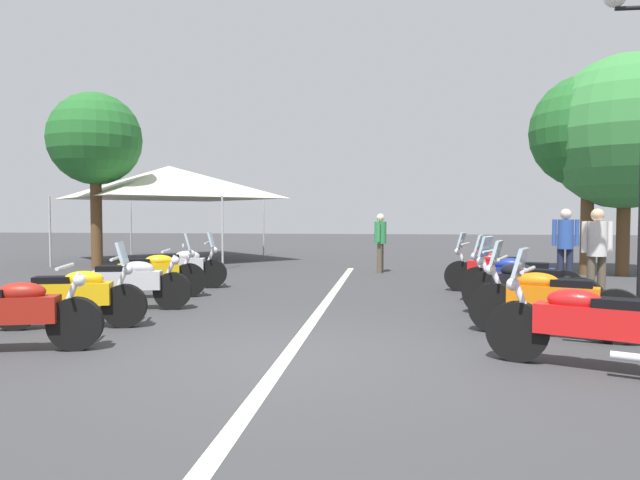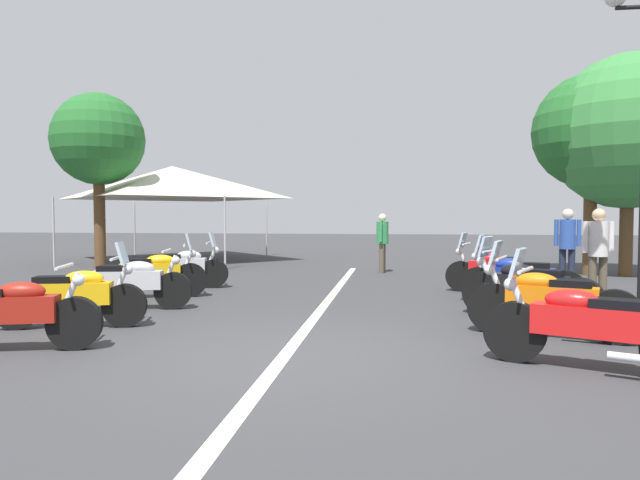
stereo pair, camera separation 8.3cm
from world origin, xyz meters
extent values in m
plane|color=#38383A|center=(0.00, 0.00, 0.00)|extent=(80.00, 80.00, 0.00)
cube|color=beige|center=(3.39, 0.00, 0.00)|extent=(13.96, 0.16, 0.01)
cylinder|color=black|center=(0.04, 2.46, 0.31)|extent=(0.30, 0.63, 0.61)
cube|color=maroon|center=(-0.16, 3.18, 0.49)|extent=(0.58, 1.17, 0.30)
ellipsoid|color=maroon|center=(-0.11, 3.00, 0.69)|extent=(0.39, 0.57, 0.22)
cylinder|color=silver|center=(0.03, 2.52, 0.61)|extent=(0.15, 0.30, 0.58)
cylinder|color=silver|center=(0.02, 2.55, 0.97)|extent=(0.61, 0.21, 0.04)
sphere|color=silver|center=(0.06, 2.41, 0.81)|extent=(0.14, 0.14, 0.14)
cylinder|color=black|center=(1.37, 2.51, 0.30)|extent=(0.29, 0.62, 0.60)
cylinder|color=black|center=(1.01, 3.89, 0.30)|extent=(0.29, 0.62, 0.60)
cube|color=#EAB214|center=(1.19, 3.20, 0.48)|extent=(0.55, 1.11, 0.30)
ellipsoid|color=#EAB214|center=(1.23, 3.03, 0.68)|extent=(0.38, 0.57, 0.22)
cube|color=black|center=(1.13, 3.41, 0.66)|extent=(0.37, 0.53, 0.12)
cylinder|color=silver|center=(1.35, 2.57, 0.60)|extent=(0.14, 0.30, 0.58)
cylinder|color=silver|center=(1.34, 2.61, 0.96)|extent=(0.61, 0.20, 0.04)
sphere|color=silver|center=(1.38, 2.47, 0.80)|extent=(0.14, 0.14, 0.14)
cylinder|color=silver|center=(1.25, 3.66, 0.21)|extent=(0.22, 0.55, 0.08)
cube|color=silver|center=(1.36, 2.53, 1.03)|extent=(0.38, 0.21, 0.32)
cylinder|color=black|center=(2.89, 2.43, 0.31)|extent=(0.26, 0.63, 0.61)
cylinder|color=black|center=(2.59, 3.88, 0.31)|extent=(0.26, 0.63, 0.61)
cube|color=silver|center=(2.74, 3.15, 0.49)|extent=(0.50, 1.16, 0.30)
ellipsoid|color=silver|center=(2.77, 2.98, 0.69)|extent=(0.36, 0.56, 0.22)
cube|color=black|center=(2.69, 3.37, 0.67)|extent=(0.35, 0.52, 0.12)
cylinder|color=silver|center=(2.87, 2.49, 0.61)|extent=(0.13, 0.30, 0.58)
cylinder|color=silver|center=(2.87, 2.53, 0.97)|extent=(0.62, 0.16, 0.04)
sphere|color=silver|center=(2.90, 2.38, 0.81)|extent=(0.14, 0.14, 0.14)
cylinder|color=silver|center=(2.83, 3.63, 0.21)|extent=(0.19, 0.55, 0.08)
cylinder|color=black|center=(4.27, 2.66, 0.32)|extent=(0.35, 0.65, 0.64)
cylinder|color=black|center=(3.77, 4.01, 0.32)|extent=(0.35, 0.65, 0.64)
cube|color=#EAB214|center=(4.02, 3.33, 0.50)|extent=(0.64, 1.12, 0.30)
ellipsoid|color=#EAB214|center=(4.08, 3.16, 0.70)|extent=(0.42, 0.58, 0.22)
cube|color=black|center=(3.94, 3.54, 0.68)|extent=(0.41, 0.54, 0.12)
cylinder|color=silver|center=(4.25, 2.71, 0.62)|extent=(0.17, 0.30, 0.58)
cylinder|color=silver|center=(4.24, 2.75, 0.98)|extent=(0.60, 0.25, 0.04)
sphere|color=silver|center=(4.29, 2.61, 0.82)|extent=(0.14, 0.14, 0.14)
cylinder|color=silver|center=(4.04, 3.80, 0.22)|extent=(0.27, 0.54, 0.08)
cube|color=silver|center=(4.26, 2.68, 1.05)|extent=(0.38, 0.24, 0.32)
cylinder|color=black|center=(5.61, 2.63, 0.31)|extent=(0.25, 0.63, 0.61)
cylinder|color=black|center=(5.36, 4.01, 0.31)|extent=(0.25, 0.63, 0.61)
cube|color=silver|center=(5.48, 3.32, 0.49)|extent=(0.47, 1.10, 0.30)
ellipsoid|color=silver|center=(5.51, 3.14, 0.69)|extent=(0.35, 0.56, 0.22)
cube|color=black|center=(5.44, 3.54, 0.67)|extent=(0.34, 0.52, 0.12)
cylinder|color=silver|center=(5.60, 2.69, 0.61)|extent=(0.12, 0.30, 0.58)
cylinder|color=silver|center=(5.59, 2.73, 0.97)|extent=(0.62, 0.15, 0.04)
sphere|color=silver|center=(5.62, 2.58, 0.81)|extent=(0.14, 0.14, 0.14)
cylinder|color=silver|center=(5.58, 3.76, 0.21)|extent=(0.18, 0.56, 0.08)
cube|color=silver|center=(5.60, 2.65, 1.04)|extent=(0.38, 0.18, 0.32)
cylinder|color=black|center=(0.17, -2.47, 0.32)|extent=(0.39, 0.64, 0.64)
cube|color=red|center=(-0.13, -3.13, 0.50)|extent=(0.71, 1.13, 0.30)
ellipsoid|color=red|center=(-0.06, -2.97, 0.70)|extent=(0.45, 0.58, 0.22)
cube|color=black|center=(-0.22, -3.33, 0.68)|extent=(0.43, 0.54, 0.12)
cylinder|color=silver|center=(0.14, -2.52, 0.62)|extent=(0.18, 0.29, 0.58)
cylinder|color=silver|center=(0.13, -2.56, 0.98)|extent=(0.58, 0.29, 0.04)
sphere|color=silver|center=(0.19, -2.42, 0.82)|extent=(0.14, 0.14, 0.14)
cube|color=silver|center=(0.16, -2.48, 1.05)|extent=(0.38, 0.26, 0.32)
cylinder|color=black|center=(1.66, -2.49, 0.33)|extent=(0.36, 0.67, 0.66)
cylinder|color=black|center=(1.16, -3.83, 0.33)|extent=(0.36, 0.67, 0.66)
cube|color=orange|center=(1.41, -3.16, 0.51)|extent=(0.64, 1.11, 0.30)
ellipsoid|color=orange|center=(1.47, -2.99, 0.71)|extent=(0.42, 0.58, 0.22)
cube|color=black|center=(1.33, -3.37, 0.69)|extent=(0.41, 0.54, 0.12)
cylinder|color=silver|center=(1.64, -2.55, 0.63)|extent=(0.17, 0.30, 0.58)
cylinder|color=silver|center=(1.62, -2.59, 0.99)|extent=(0.60, 0.25, 0.04)
sphere|color=silver|center=(1.68, -2.45, 0.83)|extent=(0.14, 0.14, 0.14)
cylinder|color=silver|center=(1.09, -3.50, 0.23)|extent=(0.27, 0.54, 0.08)
cube|color=silver|center=(1.65, -2.51, 1.06)|extent=(0.38, 0.24, 0.32)
cylinder|color=black|center=(3.04, -2.58, 0.34)|extent=(0.45, 0.65, 0.67)
cylinder|color=black|center=(2.35, -3.80, 0.34)|extent=(0.45, 0.65, 0.67)
cube|color=black|center=(2.69, -3.19, 0.52)|extent=(0.77, 1.07, 0.30)
ellipsoid|color=black|center=(2.78, -3.03, 0.72)|extent=(0.48, 0.58, 0.22)
cube|color=black|center=(2.58, -3.38, 0.70)|extent=(0.46, 0.55, 0.12)
cylinder|color=silver|center=(3.01, -2.63, 0.64)|extent=(0.20, 0.29, 0.58)
cylinder|color=silver|center=(2.99, -2.67, 1.00)|extent=(0.56, 0.34, 0.04)
sphere|color=silver|center=(3.07, -2.54, 0.84)|extent=(0.14, 0.14, 0.14)
cylinder|color=silver|center=(2.33, -3.47, 0.23)|extent=(0.34, 0.52, 0.08)
cube|color=silver|center=(3.03, -2.60, 1.07)|extent=(0.37, 0.28, 0.32)
cylinder|color=black|center=(4.43, -2.69, 0.31)|extent=(0.32, 0.63, 0.62)
cylinder|color=black|center=(3.97, -4.08, 0.31)|extent=(0.32, 0.63, 0.62)
cube|color=navy|center=(4.20, -3.38, 0.49)|extent=(0.61, 1.15, 0.30)
ellipsoid|color=navy|center=(4.25, -3.21, 0.69)|extent=(0.41, 0.57, 0.22)
cube|color=black|center=(4.13, -3.59, 0.67)|extent=(0.40, 0.54, 0.12)
cylinder|color=silver|center=(4.41, -2.74, 0.61)|extent=(0.16, 0.30, 0.58)
cylinder|color=silver|center=(4.39, -2.78, 0.97)|extent=(0.60, 0.23, 0.04)
sphere|color=silver|center=(4.44, -2.64, 0.81)|extent=(0.14, 0.14, 0.14)
cylinder|color=silver|center=(3.89, -3.75, 0.22)|extent=(0.25, 0.55, 0.08)
cube|color=silver|center=(4.42, -2.71, 1.04)|extent=(0.38, 0.23, 0.32)
cylinder|color=black|center=(5.74, -2.54, 0.31)|extent=(0.34, 0.63, 0.62)
cylinder|color=black|center=(5.25, -3.88, 0.31)|extent=(0.34, 0.63, 0.62)
cube|color=red|center=(5.49, -3.21, 0.49)|extent=(0.64, 1.11, 0.30)
ellipsoid|color=red|center=(5.55, -3.04, 0.69)|extent=(0.42, 0.58, 0.22)
cube|color=black|center=(5.42, -3.42, 0.67)|extent=(0.41, 0.54, 0.12)
cylinder|color=silver|center=(5.72, -2.60, 0.61)|extent=(0.17, 0.30, 0.58)
cylinder|color=silver|center=(5.70, -2.64, 0.97)|extent=(0.60, 0.25, 0.04)
sphere|color=silver|center=(5.75, -2.50, 0.81)|extent=(0.14, 0.14, 0.14)
cylinder|color=silver|center=(5.17, -3.55, 0.22)|extent=(0.26, 0.54, 0.08)
cube|color=silver|center=(5.73, -2.56, 1.04)|extent=(0.38, 0.24, 0.32)
cylinder|color=#1E2338|center=(6.54, -4.73, 0.42)|extent=(0.14, 0.14, 0.83)
cylinder|color=#1E2338|center=(6.48, -4.90, 0.42)|extent=(0.14, 0.14, 0.83)
cylinder|color=#2D51A5|center=(6.51, -4.82, 1.15)|extent=(0.32, 0.32, 0.63)
cylinder|color=#2D51A5|center=(6.59, -4.61, 1.18)|extent=(0.09, 0.09, 0.56)
cylinder|color=#2D51A5|center=(6.44, -5.02, 1.18)|extent=(0.09, 0.09, 0.56)
sphere|color=beige|center=(6.51, -4.82, 1.57)|extent=(0.23, 0.23, 0.23)
cylinder|color=brown|center=(9.29, -0.88, 0.39)|extent=(0.14, 0.14, 0.79)
cylinder|color=brown|center=(9.12, -0.85, 0.39)|extent=(0.14, 0.14, 0.79)
cylinder|color=#338C4C|center=(9.21, -0.87, 1.08)|extent=(0.32, 0.32, 0.59)
cylinder|color=#338C4C|center=(9.42, -0.91, 1.11)|extent=(0.09, 0.09, 0.53)
cylinder|color=#338C4C|center=(8.99, -0.82, 1.11)|extent=(0.09, 0.09, 0.53)
sphere|color=beige|center=(9.21, -0.87, 1.48)|extent=(0.21, 0.21, 0.21)
cylinder|color=brown|center=(4.48, -4.66, 0.41)|extent=(0.14, 0.14, 0.83)
cylinder|color=brown|center=(4.49, -4.84, 0.41)|extent=(0.14, 0.14, 0.83)
cylinder|color=silver|center=(4.49, -4.75, 1.13)|extent=(0.32, 0.32, 0.62)
cylinder|color=silver|center=(4.48, -4.53, 1.17)|extent=(0.09, 0.09, 0.56)
cylinder|color=silver|center=(4.49, -4.97, 1.17)|extent=(0.09, 0.09, 0.56)
sphere|color=#D8AD84|center=(4.49, -4.75, 1.56)|extent=(0.22, 0.22, 0.22)
cylinder|color=brown|center=(9.40, 7.31, 1.41)|extent=(0.32, 0.32, 2.82)
sphere|color=#236628|center=(9.40, 7.31, 3.74)|extent=(2.63, 2.63, 2.63)
cylinder|color=brown|center=(9.36, -6.18, 1.34)|extent=(0.32, 0.32, 2.68)
sphere|color=#236628|center=(9.36, -6.18, 3.71)|extent=(2.94, 2.94, 2.94)
cylinder|color=brown|center=(9.15, -6.99, 1.14)|extent=(0.32, 0.32, 2.29)
sphere|color=#38843D|center=(9.15, -6.99, 3.64)|extent=(3.86, 3.86, 3.86)
pyramid|color=beige|center=(12.31, 6.28, 2.65)|extent=(5.88, 5.88, 1.10)
cylinder|color=#B2B2B7|center=(14.96, 8.92, 1.05)|extent=(0.06, 0.06, 2.10)
cylinder|color=#B2B2B7|center=(14.96, 3.64, 1.05)|extent=(0.06, 0.06, 2.10)
cylinder|color=#B2B2B7|center=(9.67, 8.92, 1.05)|extent=(0.06, 0.06, 2.10)
cylinder|color=#B2B2B7|center=(9.67, 3.64, 1.05)|extent=(0.06, 0.06, 2.10)
camera|label=1|loc=(-5.97, -1.12, 1.55)|focal=31.68mm
camera|label=2|loc=(-5.97, -1.20, 1.55)|focal=31.68mm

